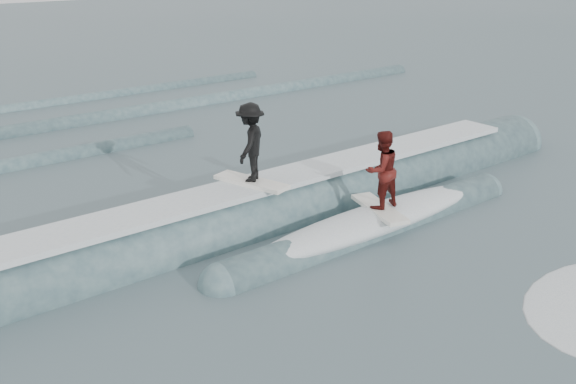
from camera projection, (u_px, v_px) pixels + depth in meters
ground at (435, 312)px, 12.45m from camera, size 160.00×160.00×0.00m
breaking_wave at (280, 221)px, 16.49m from camera, size 23.94×3.82×2.08m
surfer_black at (250, 145)px, 15.61m from camera, size 1.44×2.07×2.05m
surfer_red at (381, 173)px, 15.55m from camera, size 1.09×2.07×2.04m
far_swells at (99, 123)px, 25.72m from camera, size 37.97×8.65×0.80m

